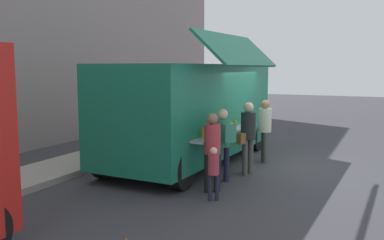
{
  "coord_description": "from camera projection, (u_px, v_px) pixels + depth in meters",
  "views": [
    {
      "loc": [
        -11.01,
        -2.95,
        2.63
      ],
      "look_at": [
        -1.43,
        1.56,
        1.3
      ],
      "focal_mm": 39.41,
      "sensor_mm": 36.0,
      "label": 1
    }
  ],
  "objects": [
    {
      "name": "ground_plane",
      "position": [
        266.0,
        164.0,
        11.46
      ],
      "size": [
        60.0,
        60.0,
        0.0
      ],
      "primitive_type": "plane",
      "color": "#38383D"
    },
    {
      "name": "curb_strip",
      "position": [
        6.0,
        185.0,
        9.22
      ],
      "size": [
        28.0,
        1.6,
        0.15
      ],
      "primitive_type": "cube",
      "color": "#9E998E",
      "rests_on": "ground"
    },
    {
      "name": "food_truck_main",
      "position": [
        192.0,
        109.0,
        11.52
      ],
      "size": [
        6.36,
        3.38,
        3.45
      ],
      "rotation": [
        0.0,
        0.0,
        -0.04
      ],
      "color": "#187354",
      "rests_on": "ground"
    },
    {
      "name": "trash_bin",
      "position": [
        177.0,
        124.0,
        15.84
      ],
      "size": [
        0.6,
        0.6,
        1.02
      ],
      "primitive_type": "cylinder",
      "color": "#2C613A",
      "rests_on": "ground"
    },
    {
      "name": "customer_front_ordering",
      "position": [
        248.0,
        132.0,
        10.29
      ],
      "size": [
        0.58,
        0.38,
        1.79
      ],
      "rotation": [
        0.0,
        0.0,
        1.26
      ],
      "color": "#4C4945",
      "rests_on": "ground"
    },
    {
      "name": "customer_mid_with_backpack",
      "position": [
        224.0,
        138.0,
        9.55
      ],
      "size": [
        0.5,
        0.54,
        1.69
      ],
      "rotation": [
        0.0,
        0.0,
        0.91
      ],
      "color": "#1E213A",
      "rests_on": "ground"
    },
    {
      "name": "customer_rear_waiting",
      "position": [
        212.0,
        145.0,
        8.81
      ],
      "size": [
        0.34,
        0.34,
        1.68
      ],
      "rotation": [
        0.0,
        0.0,
        0.76
      ],
      "color": "black",
      "rests_on": "ground"
    },
    {
      "name": "customer_extra_browsing",
      "position": [
        265.0,
        125.0,
        11.61
      ],
      "size": [
        0.35,
        0.35,
        1.74
      ],
      "rotation": [
        0.0,
        0.0,
        2.06
      ],
      "color": "#484B45",
      "rests_on": "ground"
    },
    {
      "name": "child_near_queue",
      "position": [
        214.0,
        169.0,
        8.28
      ],
      "size": [
        0.22,
        0.22,
        1.07
      ],
      "rotation": [
        0.0,
        0.0,
        0.57
      ],
      "color": "#202334",
      "rests_on": "ground"
    }
  ]
}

